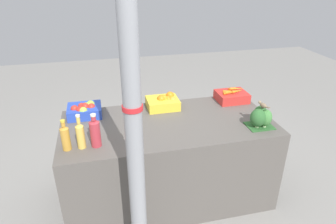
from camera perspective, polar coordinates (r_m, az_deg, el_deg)
ground_plane at (r=3.12m, az=0.00°, el=-15.18°), size 10.00×10.00×0.00m
market_table at (r=2.86m, az=0.00°, el=-9.09°), size 1.86×0.90×0.81m
support_pole at (r=1.80m, az=-6.60°, el=-2.51°), size 0.12×0.12×2.40m
apple_crate at (r=2.84m, az=-15.56°, el=0.43°), size 0.30×0.25×0.13m
orange_crate at (r=2.90m, az=-0.86°, el=1.90°), size 0.30×0.25×0.13m
carrot_crate at (r=3.12m, az=12.05°, el=2.99°), size 0.30×0.25×0.13m
broccoli_pile at (r=2.66m, az=17.24°, el=-0.91°), size 0.22×0.20×0.18m
juice_bottle_amber at (r=2.35m, az=-18.96°, el=-4.57°), size 0.07×0.07×0.25m
juice_bottle_golden at (r=2.33m, az=-16.35°, el=-4.13°), size 0.06×0.06×0.28m
juice_bottle_ruby at (r=2.33m, az=-13.70°, el=-3.81°), size 0.08×0.08×0.27m
sparrow_bird at (r=2.62m, az=17.61°, el=1.28°), size 0.05×0.13×0.05m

